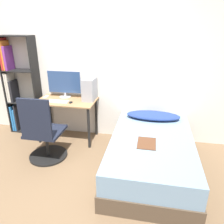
{
  "coord_description": "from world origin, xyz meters",
  "views": [
    {
      "loc": [
        1.17,
        -2.26,
        1.96
      ],
      "look_at": [
        0.6,
        0.69,
        0.75
      ],
      "focal_mm": 35.0,
      "sensor_mm": 36.0,
      "label": 1
    }
  ],
  "objects_px": {
    "keyboard": "(58,101)",
    "monitor": "(64,83)",
    "office_chair": "(44,137)",
    "bed": "(151,154)",
    "pc_tower": "(89,89)",
    "bookshelf": "(16,87)"
  },
  "relations": [
    {
      "from": "keyboard",
      "to": "monitor",
      "type": "bearing_deg",
      "value": 86.08
    },
    {
      "from": "office_chair",
      "to": "bed",
      "type": "relative_size",
      "value": 0.55
    },
    {
      "from": "monitor",
      "to": "pc_tower",
      "type": "distance_m",
      "value": 0.49
    },
    {
      "from": "bed",
      "to": "keyboard",
      "type": "distance_m",
      "value": 1.76
    },
    {
      "from": "keyboard",
      "to": "pc_tower",
      "type": "distance_m",
      "value": 0.58
    },
    {
      "from": "office_chair",
      "to": "bed",
      "type": "height_order",
      "value": "office_chair"
    },
    {
      "from": "office_chair",
      "to": "pc_tower",
      "type": "distance_m",
      "value": 1.1
    },
    {
      "from": "bed",
      "to": "pc_tower",
      "type": "bearing_deg",
      "value": 145.3
    },
    {
      "from": "bookshelf",
      "to": "bed",
      "type": "bearing_deg",
      "value": -17.78
    },
    {
      "from": "bookshelf",
      "to": "bed",
      "type": "height_order",
      "value": "bookshelf"
    },
    {
      "from": "bookshelf",
      "to": "office_chair",
      "type": "distance_m",
      "value": 1.35
    },
    {
      "from": "bookshelf",
      "to": "pc_tower",
      "type": "relative_size",
      "value": 4.75
    },
    {
      "from": "bookshelf",
      "to": "monitor",
      "type": "height_order",
      "value": "bookshelf"
    },
    {
      "from": "monitor",
      "to": "keyboard",
      "type": "bearing_deg",
      "value": -93.92
    },
    {
      "from": "bookshelf",
      "to": "pc_tower",
      "type": "height_order",
      "value": "bookshelf"
    },
    {
      "from": "bed",
      "to": "monitor",
      "type": "distance_m",
      "value": 1.94
    },
    {
      "from": "bookshelf",
      "to": "bed",
      "type": "distance_m",
      "value": 2.73
    },
    {
      "from": "bookshelf",
      "to": "office_chair",
      "type": "relative_size",
      "value": 1.72
    },
    {
      "from": "keyboard",
      "to": "office_chair",
      "type": "bearing_deg",
      "value": -90.01
    },
    {
      "from": "bookshelf",
      "to": "keyboard",
      "type": "bearing_deg",
      "value": -16.42
    },
    {
      "from": "bed",
      "to": "bookshelf",
      "type": "bearing_deg",
      "value": 162.22
    },
    {
      "from": "office_chair",
      "to": "keyboard",
      "type": "relative_size",
      "value": 2.85
    }
  ]
}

